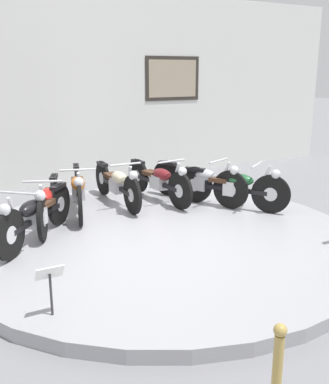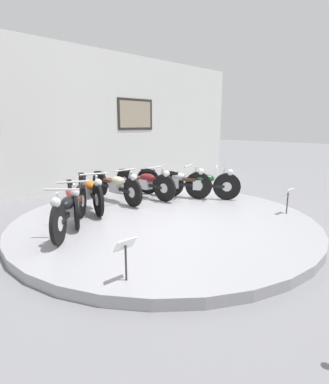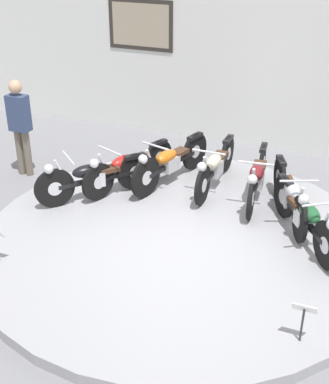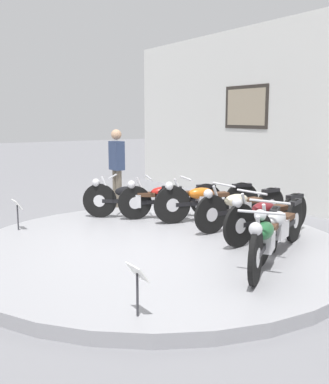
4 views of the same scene
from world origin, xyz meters
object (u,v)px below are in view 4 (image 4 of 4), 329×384
Objects in this scene: motorcycle_black at (133,198)px; motorcycle_cream at (240,206)px; motorcycle_orange at (206,199)px; info_placard_front_left at (17,208)px; motorcycle_green at (265,238)px; motorcycle_silver at (278,226)px; info_placard_front_centre at (137,279)px; visitor_standing at (117,163)px; motorcycle_maroon at (267,215)px; motorcycle_red at (169,198)px.

motorcycle_black reaches higher than motorcycle_cream.
motorcycle_orange reaches higher than info_placard_front_left.
motorcycle_green is (1.65, -1.12, 0.00)m from motorcycle_cream.
info_placard_front_left is at bearing -150.79° from motorcycle_green.
motorcycle_orange reaches higher than motorcycle_silver.
motorcycle_orange is 0.99× the size of motorcycle_cream.
motorcycle_green is at bearing 98.86° from info_placard_front_centre.
motorcycle_silver is (2.98, 0.58, 0.01)m from motorcycle_black.
info_placard_front_left is at bearing -98.73° from motorcycle_black.
info_placard_front_left is 3.03m from visitor_standing.
motorcycle_maroon is 4.19m from visitor_standing.
motorcycle_green is (0.91, -0.98, 0.00)m from motorcycle_maroon.
visitor_standing is at bearing 179.36° from motorcycle_red.
visitor_standing is (-5.37, 2.61, 0.47)m from info_placard_front_centre.
motorcycle_green is 3.27× the size of info_placard_front_centre.
motorcycle_maroon is (2.06, 0.40, 0.01)m from motorcycle_red.
info_placard_front_centre is at bearing -29.22° from motorcycle_black.
motorcycle_maroon is 1.18× the size of motorcycle_green.
info_placard_front_centre is (2.70, -3.00, -0.03)m from motorcycle_orange.
motorcycle_green is at bearing -22.37° from motorcycle_orange.
motorcycle_maroon is (1.48, -0.00, -0.01)m from motorcycle_orange.
info_placard_front_left and info_placard_front_centre have the same top height.
motorcycle_orange reaches higher than motorcycle_cream.
motorcycle_maroon is 1.06× the size of motorcycle_silver.
motorcycle_orange is 0.76m from motorcycle_cream.
motorcycle_cream is (1.65, 1.12, -0.00)m from motorcycle_black.
motorcycle_cream is at bearing 58.03° from info_placard_front_left.
motorcycle_maroon is at bearing 145.89° from motorcycle_silver.
motorcycle_cream is 3.48m from visitor_standing.
motorcycle_silver reaches higher than motorcycle_maroon.
motorcycle_green is 5.11m from visitor_standing.
motorcycle_black is 3.29m from motorcycle_green.
motorcycle_cream is 3.87× the size of info_placard_front_left.
motorcycle_red is 2.67m from info_placard_front_left.
motorcycle_silver reaches higher than motorcycle_black.
motorcycle_cream reaches higher than info_placard_front_centre.
visitor_standing reaches higher than motorcycle_silver.
visitor_standing is at bearing 154.03° from info_placard_front_centre.
motorcycle_silver is at bearing -34.11° from motorcycle_maroon.
visitor_standing is at bearing -171.82° from motorcycle_orange.
motorcycle_silver reaches higher than motorcycle_green.
motorcycle_green is at bearing -6.76° from visitor_standing.
info_placard_front_left is (-0.63, -2.59, -0.01)m from motorcycle_red.
motorcycle_red is at bearing -145.23° from motorcycle_orange.
motorcycle_maroon is at bearing -11.08° from motorcycle_cream.
motorcycle_cream reaches higher than motorcycle_red.
visitor_standing is at bearing -171.25° from motorcycle_cream.
motorcycle_cream reaches higher than info_placard_front_left.
info_placard_front_left is (-0.31, -2.02, -0.02)m from motorcycle_black.
motorcycle_silver is at bearing 0.05° from motorcycle_red.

